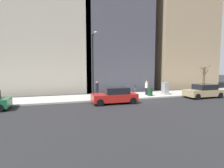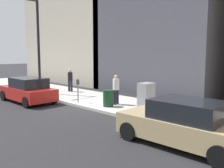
{
  "view_description": "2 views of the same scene",
  "coord_description": "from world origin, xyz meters",
  "px_view_note": "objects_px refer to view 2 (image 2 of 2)",
  "views": [
    {
      "loc": [
        -16.79,
        8.21,
        3.42
      ],
      "look_at": [
        0.8,
        3.02,
        1.64
      ],
      "focal_mm": 28.0,
      "sensor_mm": 36.0,
      "label": 1
    },
    {
      "loc": [
        -8.28,
        -11.02,
        2.99
      ],
      "look_at": [
        1.93,
        -0.79,
        1.21
      ],
      "focal_mm": 40.0,
      "sensor_mm": 36.0,
      "label": 2
    }
  ],
  "objects_px": {
    "parked_car_red": "(28,90)",
    "parked_car_tan": "(184,124)",
    "utility_box": "(146,98)",
    "pedestrian_near_meter": "(116,88)",
    "trash_bin": "(108,98)",
    "streetlamp": "(35,38)",
    "parking_meter": "(78,88)",
    "pedestrian_midblock": "(70,79)"
  },
  "relations": [
    {
      "from": "parked_car_red",
      "to": "parked_car_tan",
      "type": "bearing_deg",
      "value": -89.38
    },
    {
      "from": "parked_car_red",
      "to": "utility_box",
      "type": "height_order",
      "value": "utility_box"
    },
    {
      "from": "pedestrian_near_meter",
      "to": "parked_car_red",
      "type": "bearing_deg",
      "value": -64.17
    },
    {
      "from": "utility_box",
      "to": "trash_bin",
      "type": "relative_size",
      "value": 1.59
    },
    {
      "from": "parked_car_tan",
      "to": "utility_box",
      "type": "height_order",
      "value": "utility_box"
    },
    {
      "from": "parked_car_tan",
      "to": "trash_bin",
      "type": "relative_size",
      "value": 4.7
    },
    {
      "from": "streetlamp",
      "to": "trash_bin",
      "type": "relative_size",
      "value": 7.22
    },
    {
      "from": "parking_meter",
      "to": "parked_car_red",
      "type": "bearing_deg",
      "value": 120.94
    },
    {
      "from": "parking_meter",
      "to": "utility_box",
      "type": "bearing_deg",
      "value": -78.81
    },
    {
      "from": "streetlamp",
      "to": "pedestrian_near_meter",
      "type": "relative_size",
      "value": 3.92
    },
    {
      "from": "parking_meter",
      "to": "pedestrian_midblock",
      "type": "relative_size",
      "value": 0.81
    },
    {
      "from": "parked_car_tan",
      "to": "pedestrian_midblock",
      "type": "bearing_deg",
      "value": 70.95
    },
    {
      "from": "parked_car_tan",
      "to": "utility_box",
      "type": "relative_size",
      "value": 2.96
    },
    {
      "from": "parking_meter",
      "to": "pedestrian_midblock",
      "type": "distance_m",
      "value": 4.31
    },
    {
      "from": "parking_meter",
      "to": "parked_car_tan",
      "type": "bearing_deg",
      "value": -101.51
    },
    {
      "from": "pedestrian_near_meter",
      "to": "utility_box",
      "type": "bearing_deg",
      "value": 77.94
    },
    {
      "from": "parking_meter",
      "to": "trash_bin",
      "type": "xyz_separation_m",
      "value": [
        0.45,
        -2.06,
        -0.38
      ]
    },
    {
      "from": "utility_box",
      "to": "streetlamp",
      "type": "height_order",
      "value": "streetlamp"
    },
    {
      "from": "parked_car_red",
      "to": "pedestrian_near_meter",
      "type": "height_order",
      "value": "pedestrian_near_meter"
    },
    {
      "from": "parked_car_red",
      "to": "pedestrian_midblock",
      "type": "xyz_separation_m",
      "value": [
        3.82,
        0.93,
        0.35
      ]
    },
    {
      "from": "parking_meter",
      "to": "pedestrian_near_meter",
      "type": "height_order",
      "value": "pedestrian_near_meter"
    },
    {
      "from": "trash_bin",
      "to": "pedestrian_near_meter",
      "type": "bearing_deg",
      "value": 7.21
    },
    {
      "from": "utility_box",
      "to": "streetlamp",
      "type": "xyz_separation_m",
      "value": [
        -1.02,
        8.87,
        3.17
      ]
    },
    {
      "from": "pedestrian_near_meter",
      "to": "streetlamp",
      "type": "bearing_deg",
      "value": -83.44
    },
    {
      "from": "pedestrian_midblock",
      "to": "parked_car_tan",
      "type": "bearing_deg",
      "value": 149.71
    },
    {
      "from": "parking_meter",
      "to": "pedestrian_midblock",
      "type": "xyz_separation_m",
      "value": [
        2.13,
        3.75,
        0.11
      ]
    },
    {
      "from": "parking_meter",
      "to": "utility_box",
      "type": "distance_m",
      "value": 4.38
    },
    {
      "from": "parked_car_red",
      "to": "streetlamp",
      "type": "bearing_deg",
      "value": 48.91
    },
    {
      "from": "pedestrian_midblock",
      "to": "trash_bin",
      "type": "bearing_deg",
      "value": 151.52
    },
    {
      "from": "utility_box",
      "to": "pedestrian_midblock",
      "type": "relative_size",
      "value": 0.86
    },
    {
      "from": "streetlamp",
      "to": "pedestrian_midblock",
      "type": "relative_size",
      "value": 3.92
    },
    {
      "from": "trash_bin",
      "to": "pedestrian_near_meter",
      "type": "height_order",
      "value": "pedestrian_near_meter"
    },
    {
      "from": "parked_car_tan",
      "to": "streetlamp",
      "type": "bearing_deg",
      "value": 82.4
    },
    {
      "from": "trash_bin",
      "to": "pedestrian_midblock",
      "type": "xyz_separation_m",
      "value": [
        1.68,
        5.81,
        0.49
      ]
    },
    {
      "from": "trash_bin",
      "to": "pedestrian_near_meter",
      "type": "relative_size",
      "value": 0.54
    },
    {
      "from": "parked_car_red",
      "to": "trash_bin",
      "type": "distance_m",
      "value": 5.34
    },
    {
      "from": "pedestrian_near_meter",
      "to": "pedestrian_midblock",
      "type": "xyz_separation_m",
      "value": [
        0.98,
        5.73,
        0.0
      ]
    },
    {
      "from": "parking_meter",
      "to": "utility_box",
      "type": "relative_size",
      "value": 0.94
    },
    {
      "from": "parked_car_red",
      "to": "parking_meter",
      "type": "bearing_deg",
      "value": -59.19
    },
    {
      "from": "streetlamp",
      "to": "trash_bin",
      "type": "xyz_separation_m",
      "value": [
        0.62,
        -6.64,
        -3.42
      ]
    },
    {
      "from": "pedestrian_near_meter",
      "to": "parking_meter",
      "type": "bearing_deg",
      "value": -64.66
    },
    {
      "from": "streetlamp",
      "to": "utility_box",
      "type": "bearing_deg",
      "value": -83.46
    }
  ]
}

